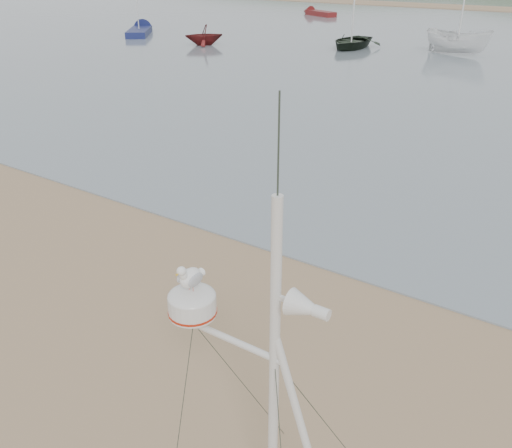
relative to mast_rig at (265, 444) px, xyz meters
The scene contains 7 objects.
ground 4.70m from the mast_rig, 160.12° to the left, with size 560.00×560.00×0.00m, color #876B4E.
mast_rig is the anchor object (origin of this frame).
boat_dark 36.68m from the mast_rig, 113.30° to the left, with size 3.26×0.95×4.57m, color black.
boat_red 37.80m from the mast_rig, 129.83° to the left, with size 2.37×1.45×2.75m, color maroon.
boat_white 35.91m from the mast_rig, 102.04° to the left, with size 1.67×1.72×4.45m, color white.
dinghy_red_far 60.00m from the mast_rig, 117.78° to the left, with size 5.31×3.40×1.28m.
sailboat_blue_near 45.83m from the mast_rig, 136.32° to the left, with size 5.16×6.13×6.46m.
Camera 1 is at (6.56, -5.16, 6.13)m, focal length 38.00 mm.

